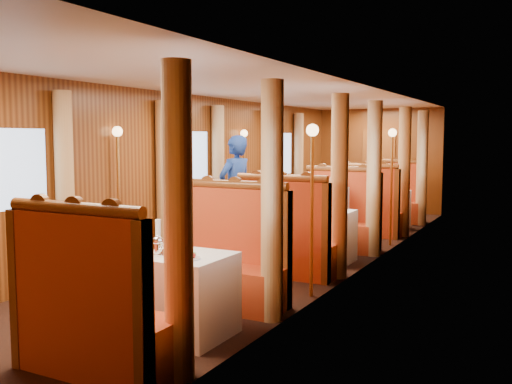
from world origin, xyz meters
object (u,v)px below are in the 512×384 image
Objects in this scene: rose_vase_mid at (318,198)px; fruit_plate at (188,257)px; table_far at (381,209)px; tea_tray at (161,253)px; banquette_mid_aft at (339,223)px; teapot_left at (145,246)px; banquette_near_fwd at (93,320)px; teapot_back at (170,244)px; steward at (235,192)px; rose_vase_far at (382,182)px; passenger at (334,205)px; table_mid at (315,236)px; banquette_far_fwd at (366,213)px; banquette_near_aft at (229,266)px; banquette_mid_fwd at (286,244)px; banquette_far_aft at (393,202)px; teapot_right at (158,248)px; table_near at (173,294)px.

fruit_plate is at bearing -86.12° from rose_vase_mid.
tea_tray reaches higher than table_far.
teapot_left is (-0.22, -4.63, 0.40)m from banquette_mid_aft.
banquette_near_fwd reaches higher than tea_tray.
teapot_back is 4.02m from steward.
rose_vase_mid is (0.10, 3.59, 0.17)m from tea_tray.
banquette_near_fwd is 8.01m from rose_vase_far.
steward reaches higher than banquette_mid_aft.
banquette_mid_aft is at bearing 109.54° from teapot_back.
tea_tray is at bearing -91.00° from banquette_mid_aft.
rose_vase_mid reaches higher than teapot_left.
passenger is (-0.01, -2.71, -0.19)m from rose_vase_far.
teapot_back reaches higher than tea_tray.
tea_tray is (-0.08, -3.56, 0.38)m from table_mid.
passenger is at bearing -90.23° from rose_vase_far.
banquette_near_fwd and banquette_far_fwd have the same top height.
table_mid is at bearing 90.00° from banquette_near_aft.
banquette_mid_fwd is 1.00× the size of banquette_far_aft.
teapot_right reaches higher than table_far.
banquette_near_fwd is at bearing 32.98° from steward.
banquette_mid_fwd is 1.76× the size of passenger.
banquette_near_fwd is 3.50m from banquette_mid_fwd.
teapot_right is at bearing 93.81° from banquette_near_fwd.
table_far is 1.38× the size of passenger.
teapot_left is at bearing -157.40° from tea_tray.
rose_vase_far is at bearing 80.71° from teapot_left.
tea_tray is 2.09× the size of teapot_right.
table_mid is 0.55m from rose_vase_mid.
fruit_plate is (0.35, -0.08, 0.01)m from tea_tray.
banquette_mid_aft is 1.76× the size of passenger.
banquette_near_aft reaches higher than teapot_back.
banquette_near_fwd is 1.00× the size of banquette_far_aft.
table_mid is at bearing 79.12° from teapot_left.
teapot_right reaches higher than fruit_plate.
table_far is at bearing 90.00° from banquette_far_fwd.
table_mid is at bearing 90.00° from banquette_mid_fwd.
banquette_near_aft is (0.00, 1.01, 0.05)m from table_near.
teapot_right is 4.25m from steward.
table_mid is at bearing 109.20° from teapot_back.
banquette_far_aft is at bearing 175.18° from steward.
banquette_far_fwd is at bearing 159.73° from steward.
teapot_right is at bearing -92.93° from banquette_near_aft.
table_far is 4.95× the size of fruit_plate.
fruit_plate is (0.27, -2.63, 0.35)m from banquette_mid_fwd.
banquette_far_fwd is 1.12m from rose_vase_far.
fruit_plate is 7.13m from rose_vase_far.
tea_tray is 4.17m from steward.
banquette_near_aft is at bearing -90.10° from rose_vase_far.
banquette_near_fwd reaches higher than passenger.
teapot_right is (0.16, -0.02, -0.01)m from teapot_left.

